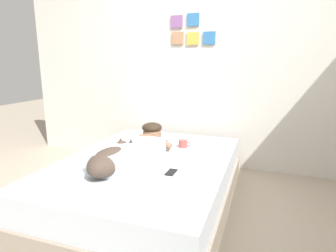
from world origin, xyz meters
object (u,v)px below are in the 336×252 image
at_px(pillow, 148,136).
at_px(coffee_cup, 183,144).
at_px(person_lying, 137,149).
at_px(cell_phone, 171,172).
at_px(bed, 147,181).
at_px(dog, 111,160).

distance_m(pillow, coffee_cup, 0.46).
height_order(pillow, person_lying, person_lying).
bearing_deg(coffee_cup, pillow, 165.45).
bearing_deg(person_lying, cell_phone, -24.60).
height_order(bed, person_lying, person_lying).
relative_size(pillow, person_lying, 0.57).
distance_m(dog, cell_phone, 0.49).
distance_m(bed, pillow, 0.68).
xyz_separation_m(bed, person_lying, (-0.07, -0.05, 0.32)).
xyz_separation_m(pillow, coffee_cup, (0.44, -0.12, -0.02)).
bearing_deg(cell_phone, dog, -162.78).
relative_size(pillow, cell_phone, 3.71).
height_order(bed, cell_phone, cell_phone).
bearing_deg(bed, dog, -111.19).
bearing_deg(dog, pillow, 95.59).
height_order(coffee_cup, cell_phone, coffee_cup).
relative_size(pillow, dog, 0.90).
distance_m(bed, coffee_cup, 0.56).
bearing_deg(coffee_cup, dog, -112.98).
distance_m(bed, dog, 0.50).
height_order(pillow, cell_phone, pillow).
xyz_separation_m(dog, coffee_cup, (0.35, 0.83, -0.07)).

